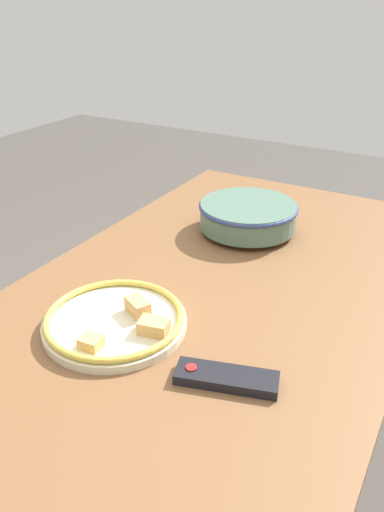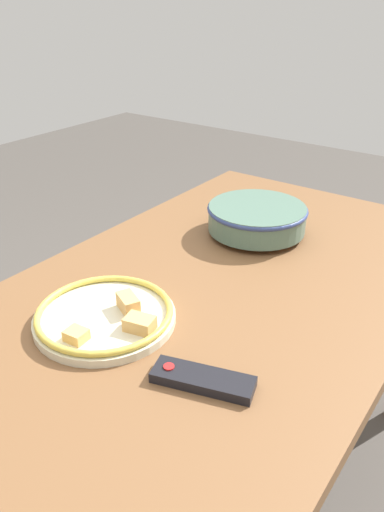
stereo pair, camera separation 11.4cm
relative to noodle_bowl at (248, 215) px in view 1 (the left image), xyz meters
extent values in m
plane|color=#4C4742|center=(0.33, 0.06, -0.83)|extent=(8.00, 8.00, 0.00)
cube|color=brown|center=(0.33, 0.06, -0.07)|extent=(1.54, 0.86, 0.04)
cylinder|color=brown|center=(-0.37, -0.30, -0.46)|extent=(0.06, 0.06, 0.74)
cylinder|color=#4C6B5B|center=(0.00, 0.00, -0.04)|extent=(0.12, 0.12, 0.02)
cylinder|color=#4C6B5B|center=(0.00, 0.00, 0.00)|extent=(0.28, 0.28, 0.07)
cylinder|color=#C67A33|center=(0.00, 0.00, -0.01)|extent=(0.25, 0.25, 0.06)
torus|color=navy|center=(0.00, 0.00, 0.03)|extent=(0.28, 0.28, 0.01)
cylinder|color=beige|center=(0.57, -0.05, -0.04)|extent=(0.30, 0.30, 0.02)
torus|color=gold|center=(0.57, -0.05, -0.03)|extent=(0.29, 0.29, 0.01)
cube|color=tan|center=(0.66, -0.03, -0.02)|extent=(0.04, 0.04, 0.02)
cube|color=tan|center=(0.52, -0.02, -0.02)|extent=(0.06, 0.07, 0.03)
cube|color=tan|center=(0.56, 0.05, -0.02)|extent=(0.05, 0.07, 0.03)
cube|color=black|center=(0.60, 0.23, -0.04)|extent=(0.11, 0.19, 0.02)
cylinder|color=red|center=(0.62, 0.17, -0.03)|extent=(0.02, 0.02, 0.00)
camera|label=1|loc=(1.22, 0.52, 0.57)|focal=35.00mm
camera|label=2|loc=(1.16, 0.61, 0.57)|focal=35.00mm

